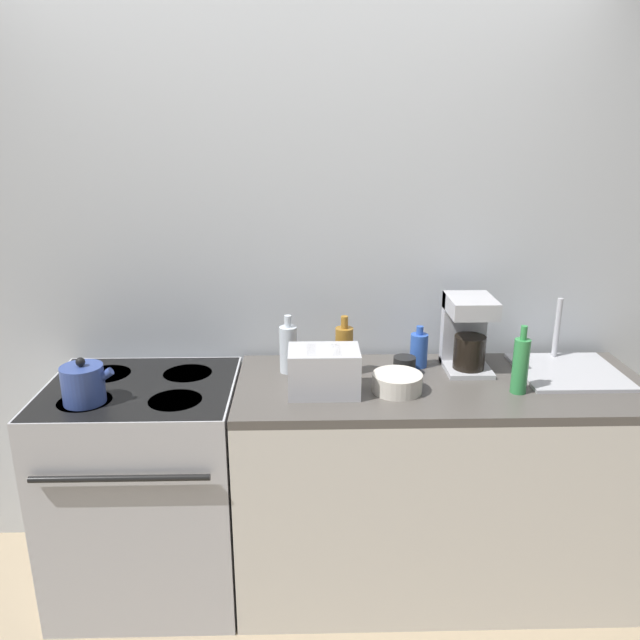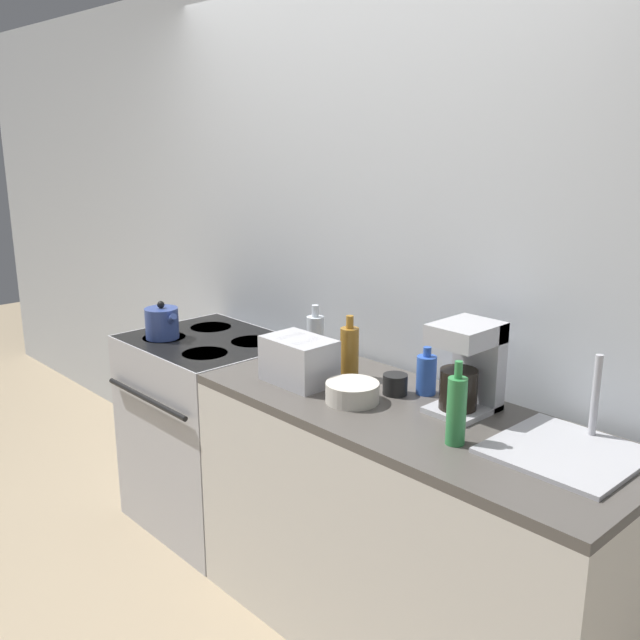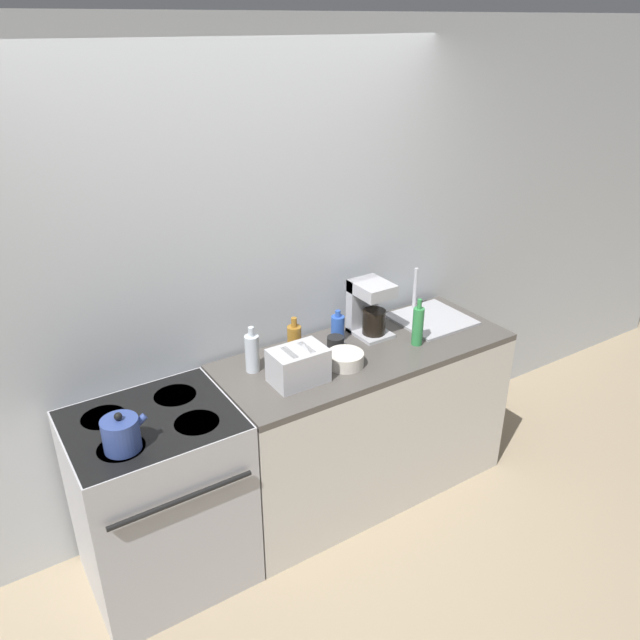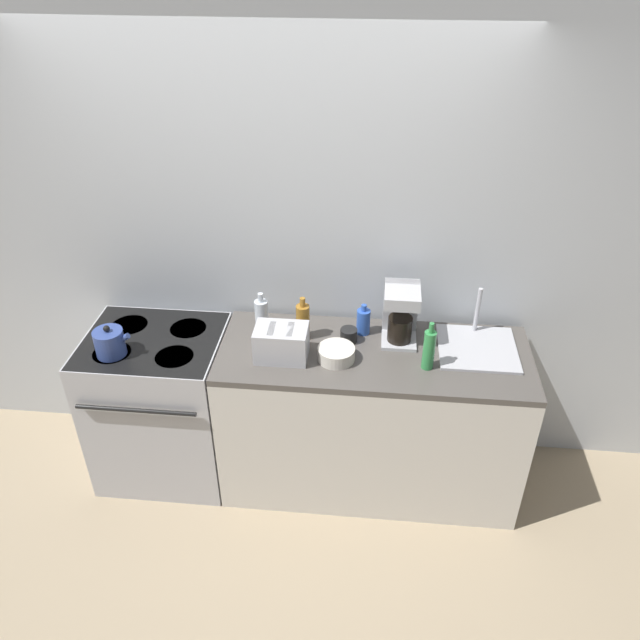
{
  "view_description": "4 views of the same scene",
  "coord_description": "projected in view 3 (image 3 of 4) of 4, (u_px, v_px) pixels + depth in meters",
  "views": [
    {
      "loc": [
        0.04,
        -1.98,
        1.94
      ],
      "look_at": [
        0.1,
        0.38,
        1.19
      ],
      "focal_mm": 35.0,
      "sensor_mm": 36.0,
      "label": 1
    },
    {
      "loc": [
        2.07,
        -1.49,
        1.89
      ],
      "look_at": [
        0.1,
        0.35,
        1.17
      ],
      "focal_mm": 40.0,
      "sensor_mm": 36.0,
      "label": 2
    },
    {
      "loc": [
        -1.24,
        -2.06,
        2.56
      ],
      "look_at": [
        0.31,
        0.36,
        1.17
      ],
      "focal_mm": 35.0,
      "sensor_mm": 36.0,
      "label": 3
    },
    {
      "loc": [
        0.57,
        -2.35,
        2.91
      ],
      "look_at": [
        0.3,
        0.36,
        1.1
      ],
      "focal_mm": 35.0,
      "sensor_mm": 36.0,
      "label": 4
    }
  ],
  "objects": [
    {
      "name": "toaster",
      "position": [
        298.0,
        366.0,
        3.07
      ],
      "size": [
        0.27,
        0.19,
        0.18
      ],
      "color": "#BCBCC1",
      "rests_on": "counter_block"
    },
    {
      "name": "coffee_maker",
      "position": [
        369.0,
        306.0,
        3.51
      ],
      "size": [
        0.19,
        0.23,
        0.32
      ],
      "color": "#B7B7BC",
      "rests_on": "counter_block"
    },
    {
      "name": "kettle",
      "position": [
        121.0,
        434.0,
        2.59
      ],
      "size": [
        0.2,
        0.16,
        0.18
      ],
      "color": "#33478C",
      "rests_on": "stove"
    },
    {
      "name": "ground_plane",
      "position": [
        307.0,
        559.0,
        3.28
      ],
      "size": [
        12.0,
        12.0,
        0.0
      ],
      "primitive_type": "plane",
      "color": "tan"
    },
    {
      "name": "bottle_green",
      "position": [
        418.0,
        326.0,
        3.41
      ],
      "size": [
        0.06,
        0.06,
        0.27
      ],
      "color": "#338C47",
      "rests_on": "counter_block"
    },
    {
      "name": "counter_block",
      "position": [
        364.0,
        420.0,
        3.61
      ],
      "size": [
        1.66,
        0.65,
        0.94
      ],
      "color": "silver",
      "rests_on": "ground_plane"
    },
    {
      "name": "bowl",
      "position": [
        345.0,
        359.0,
        3.23
      ],
      "size": [
        0.19,
        0.19,
        0.07
      ],
      "color": "beige",
      "rests_on": "counter_block"
    },
    {
      "name": "bottle_amber",
      "position": [
        294.0,
        343.0,
        3.24
      ],
      "size": [
        0.07,
        0.07,
        0.25
      ],
      "color": "#9E6B23",
      "rests_on": "counter_block"
    },
    {
      "name": "cup_black",
      "position": [
        335.0,
        343.0,
        3.39
      ],
      "size": [
        0.09,
        0.09,
        0.08
      ],
      "color": "black",
      "rests_on": "counter_block"
    },
    {
      "name": "bottle_clear",
      "position": [
        252.0,
        353.0,
        3.16
      ],
      "size": [
        0.07,
        0.07,
        0.25
      ],
      "color": "silver",
      "rests_on": "counter_block"
    },
    {
      "name": "sink_tray",
      "position": [
        430.0,
        317.0,
        3.73
      ],
      "size": [
        0.41,
        0.41,
        0.28
      ],
      "color": "#B7B7BC",
      "rests_on": "counter_block"
    },
    {
      "name": "stove",
      "position": [
        161.0,
        498.0,
        3.01
      ],
      "size": [
        0.76,
        0.67,
        0.94
      ],
      "color": "#B7B7BC",
      "rests_on": "ground_plane"
    },
    {
      "name": "wall_back",
      "position": [
        234.0,
        288.0,
        3.25
      ],
      "size": [
        8.0,
        0.05,
        2.6
      ],
      "color": "silver",
      "rests_on": "ground_plane"
    },
    {
      "name": "bottle_blue",
      "position": [
        338.0,
        328.0,
        3.47
      ],
      "size": [
        0.07,
        0.07,
        0.18
      ],
      "color": "#2D56B7",
      "rests_on": "counter_block"
    }
  ]
}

